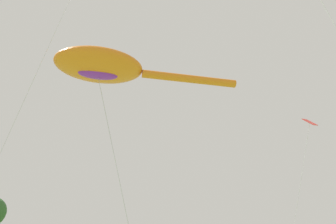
% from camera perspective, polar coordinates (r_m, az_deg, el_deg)
% --- Properties ---
extents(big_show_kite, '(11.73, 6.08, 12.55)m').
position_cam_1_polar(big_show_kite, '(17.87, -12.96, 9.05)').
color(big_show_kite, orange).
rests_on(big_show_kite, ground).
extents(small_kite_delta_white, '(3.32, 3.22, 11.61)m').
position_cam_1_polar(small_kite_delta_white, '(25.75, 27.16, -2.61)').
color(small_kite_delta_white, red).
rests_on(small_kite_delta_white, ground).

